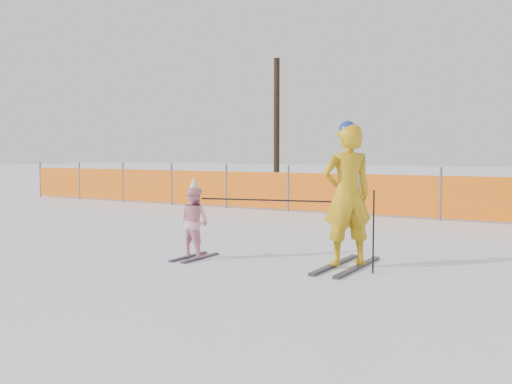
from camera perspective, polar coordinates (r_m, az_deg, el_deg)
ground at (r=8.25m, az=-1.78°, el=-7.16°), size 120.00×120.00×0.00m
adult at (r=7.95m, az=9.11°, el=-0.25°), size 0.83×1.58×2.03m
child at (r=8.61m, az=-6.21°, el=-2.90°), size 0.54×0.89×1.23m
ski_poles at (r=7.97m, az=4.66°, el=-1.87°), size 2.57×0.50×1.10m
safety_fence at (r=16.08m, az=-1.34°, el=0.29°), size 17.23×0.06×1.25m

